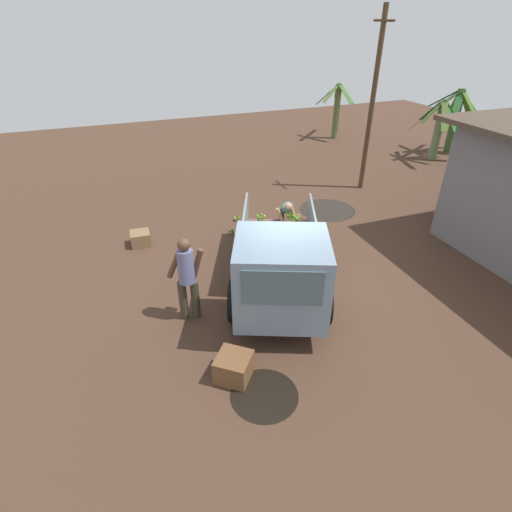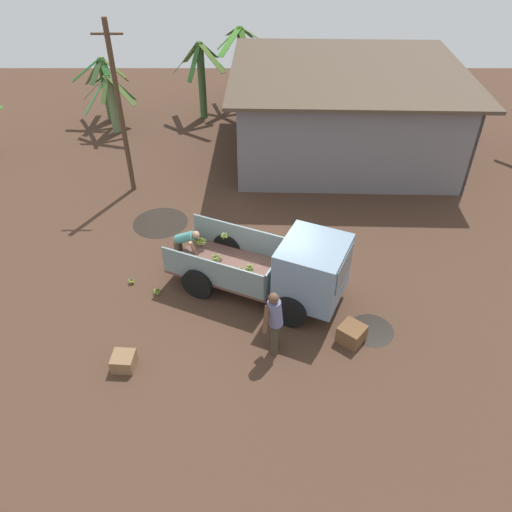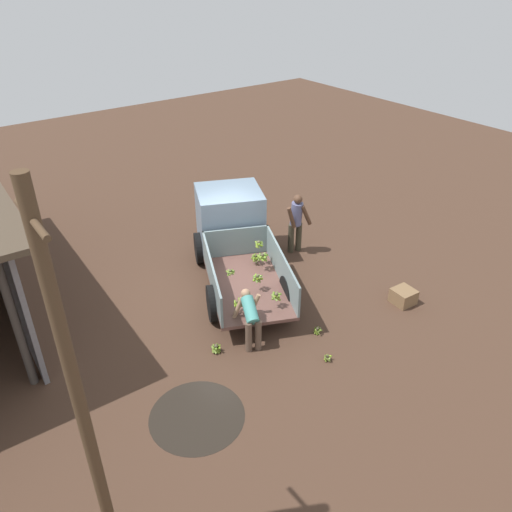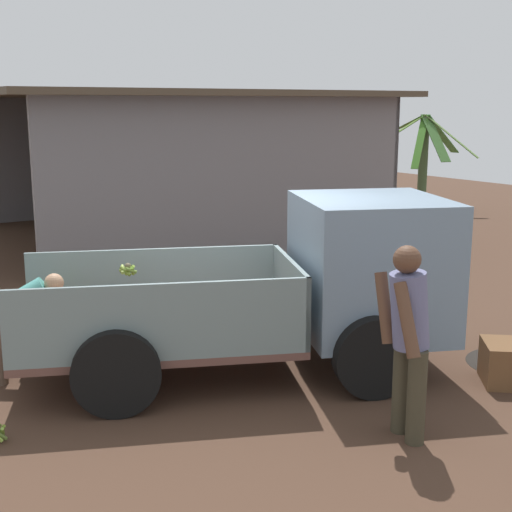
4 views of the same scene
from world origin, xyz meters
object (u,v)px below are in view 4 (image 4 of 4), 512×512
cargo_truck (328,281)px  banana_bunch_on_ground_2 (21,346)px  person_foreground_visitor (408,333)px  wooden_crate_1 (510,363)px  person_worker_loading (21,316)px

cargo_truck → banana_bunch_on_ground_2: size_ratio=22.01×
person_foreground_visitor → banana_bunch_on_ground_2: size_ratio=7.94×
cargo_truck → person_foreground_visitor: bearing=-83.1°
person_foreground_visitor → wooden_crate_1: (1.86, 0.28, -0.75)m
person_foreground_visitor → wooden_crate_1: person_foreground_visitor is taller
cargo_truck → person_worker_loading: size_ratio=4.23×
person_worker_loading → wooden_crate_1: person_worker_loading is taller
cargo_truck → wooden_crate_1: bearing=-23.5°
banana_bunch_on_ground_2 → wooden_crate_1: 5.55m
cargo_truck → wooden_crate_1: (1.32, -1.45, -0.79)m
person_foreground_visitor → banana_bunch_on_ground_2: person_foreground_visitor is taller
cargo_truck → person_worker_loading: bearing=176.0°
wooden_crate_1 → banana_bunch_on_ground_2: bearing=137.2°
person_worker_loading → banana_bunch_on_ground_2: 0.98m
cargo_truck → banana_bunch_on_ground_2: (-2.75, 2.32, -0.90)m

